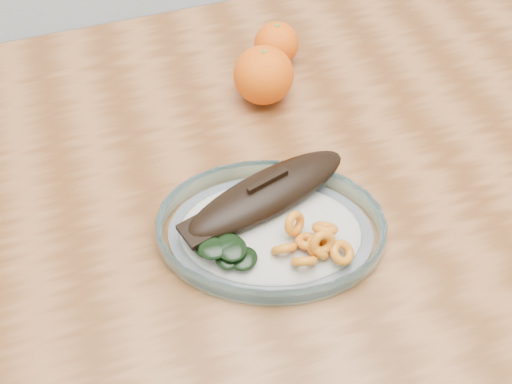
% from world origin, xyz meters
% --- Properties ---
extents(ground, '(3.00, 3.00, 0.00)m').
position_xyz_m(ground, '(0.00, 0.00, 0.00)').
color(ground, slate).
rests_on(ground, ground).
extents(dining_table, '(1.20, 0.80, 0.75)m').
position_xyz_m(dining_table, '(0.00, 0.00, 0.65)').
color(dining_table, brown).
rests_on(dining_table, ground).
extents(plated_meal, '(0.66, 0.66, 0.08)m').
position_xyz_m(plated_meal, '(-0.07, -0.12, 0.77)').
color(plated_meal, white).
rests_on(plated_meal, dining_table).
extents(orange_left, '(0.09, 0.09, 0.09)m').
position_xyz_m(orange_left, '(0.00, 0.13, 0.80)').
color(orange_left, '#F84905').
rests_on(orange_left, dining_table).
extents(orange_right, '(0.07, 0.07, 0.07)m').
position_xyz_m(orange_right, '(0.05, 0.21, 0.79)').
color(orange_right, '#F84905').
rests_on(orange_right, dining_table).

